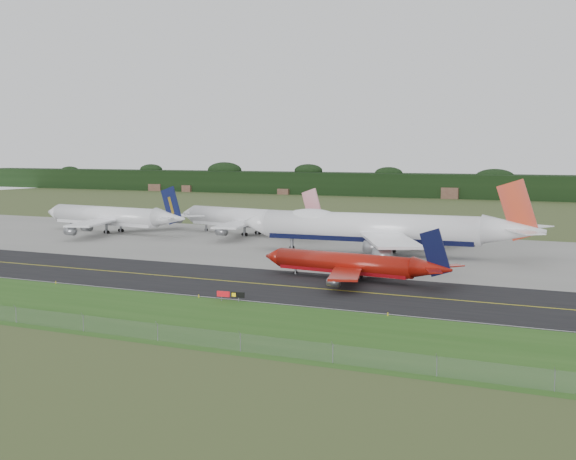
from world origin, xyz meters
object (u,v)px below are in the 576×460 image
(jet_star_tail, at_px, (251,219))
(jet_red_737, at_px, (354,264))
(jet_ba_747, at_px, (380,228))
(jet_navy_gold, at_px, (113,217))
(taxiway_sign, at_px, (231,295))

(jet_star_tail, bearing_deg, jet_red_737, -47.50)
(jet_ba_747, distance_m, jet_navy_gold, 87.76)
(jet_red_737, bearing_deg, taxiway_sign, -108.57)
(jet_ba_747, height_order, jet_star_tail, jet_ba_747)
(jet_navy_gold, height_order, jet_star_tail, jet_navy_gold)
(jet_red_737, relative_size, jet_navy_gold, 0.71)
(jet_star_tail, xyz_separation_m, taxiway_sign, (46.20, -89.50, -3.56))
(jet_star_tail, bearing_deg, taxiway_sign, -62.70)
(jet_ba_747, bearing_deg, jet_red_737, -77.55)
(jet_navy_gold, xyz_separation_m, jet_star_tail, (39.15, 12.13, 0.01))
(jet_ba_747, bearing_deg, jet_navy_gold, 171.98)
(jet_ba_747, xyz_separation_m, jet_red_737, (8.06, -36.52, -3.20))
(jet_red_737, height_order, jet_navy_gold, jet_navy_gold)
(jet_navy_gold, xyz_separation_m, taxiway_sign, (85.35, -77.37, -3.56))
(jet_red_737, relative_size, jet_star_tail, 0.74)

